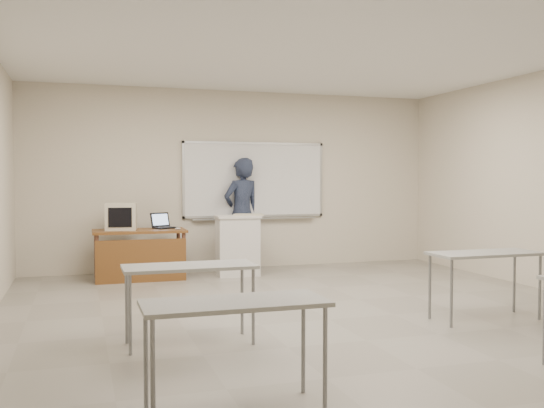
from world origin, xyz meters
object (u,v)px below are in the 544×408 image
object	(u,v)px
keyboard	(249,215)
presenter	(242,213)
crt_monitor	(122,216)
laptop	(165,225)
instructor_desk	(140,245)
podium	(237,245)
mouse	(178,229)
whiteboard	(255,181)

from	to	relation	value
keyboard	presenter	xyz separation A→B (m)	(0.10, 0.79, -0.02)
crt_monitor	laptop	world-z (taller)	crt_monitor
instructor_desk	podium	world-z (taller)	podium
crt_monitor	mouse	bearing A→B (deg)	-9.78
podium	presenter	distance (m)	0.85
podium	keyboard	world-z (taller)	keyboard
mouse	keyboard	xyz separation A→B (m)	(1.10, -0.02, 0.19)
whiteboard	presenter	xyz separation A→B (m)	(-0.25, -0.09, -0.55)
presenter	mouse	bearing A→B (deg)	13.56
laptop	keyboard	bearing A→B (deg)	-41.68
podium	keyboard	bearing A→B (deg)	-35.98
laptop	keyboard	distance (m)	1.31
podium	presenter	xyz separation A→B (m)	(0.25, 0.67, 0.46)
whiteboard	keyboard	distance (m)	1.09
mouse	presenter	xyz separation A→B (m)	(1.20, 0.77, 0.17)
keyboard	crt_monitor	bearing A→B (deg)	-172.10
crt_monitor	mouse	distance (m)	0.87
instructor_desk	podium	distance (m)	1.50
instructor_desk	laptop	world-z (taller)	laptop
laptop	presenter	size ratio (longest dim) A/B	0.17
podium	presenter	bearing A→B (deg)	72.38
podium	whiteboard	bearing A→B (deg)	59.61
crt_monitor	presenter	size ratio (longest dim) A/B	0.26
crt_monitor	keyboard	size ratio (longest dim) A/B	1.04
podium	mouse	distance (m)	1.00
whiteboard	laptop	size ratio (longest dim) A/B	7.65
podium	mouse	xyz separation A→B (m)	(-0.95, -0.10, 0.29)
whiteboard	crt_monitor	world-z (taller)	whiteboard
mouse	instructor_desk	bearing A→B (deg)	-168.29
whiteboard	podium	bearing A→B (deg)	-123.07
keyboard	instructor_desk	bearing A→B (deg)	-167.09
instructor_desk	podium	xyz separation A→B (m)	(1.50, 0.01, -0.06)
mouse	whiteboard	bearing A→B (deg)	51.84
crt_monitor	mouse	world-z (taller)	crt_monitor
mouse	podium	bearing A→B (deg)	26.93
laptop	mouse	bearing A→B (deg)	-92.06
laptop	presenter	bearing A→B (deg)	-7.70
instructor_desk	keyboard	distance (m)	1.71
whiteboard	mouse	size ratio (longest dim) A/B	28.76
keyboard	presenter	world-z (taller)	presenter
presenter	whiteboard	bearing A→B (deg)	-178.78
instructor_desk	laptop	xyz separation A→B (m)	(0.40, 0.27, 0.27)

